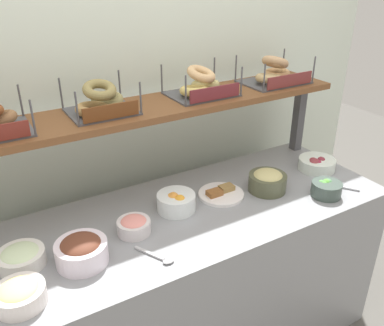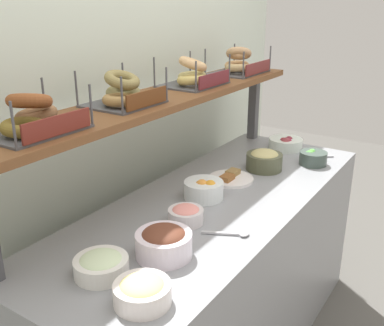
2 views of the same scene
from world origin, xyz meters
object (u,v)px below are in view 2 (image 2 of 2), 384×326
Objects in this scene: bowl_fruit_salad at (204,189)px; bowl_hummus at (264,160)px; serving_plate_white at (231,178)px; bagel_basket_cinnamon_raisin at (32,118)px; bowl_veggie_mix at (313,158)px; bagel_basket_plain at (193,76)px; bowl_egg_salad at (142,291)px; serving_spoon_near_plate at (234,234)px; bagel_basket_everything at (123,93)px; serving_spoon_by_edge at (312,156)px; bagel_basket_sesame at (239,65)px; bowl_lox_spread at (186,214)px; bowl_beet_salad at (286,143)px; bowl_chocolate_spread at (164,242)px; bowl_scallion_spread at (101,265)px.

bowl_hummus is at bearing -8.63° from bowl_fruit_salad.
bowl_hummus is at bearing -17.47° from serving_plate_white.
bowl_veggie_mix is at bearing -19.47° from bagel_basket_cinnamon_raisin.
bagel_basket_plain is (0.94, 0.01, -0.00)m from bagel_basket_cinnamon_raisin.
bowl_hummus reaches higher than bowl_fruit_salad.
bagel_basket_cinnamon_raisin is 0.97× the size of bagel_basket_plain.
bowl_veggie_mix is 1.38m from bowl_egg_salad.
serving_spoon_near_plate is (-0.68, -0.20, -0.04)m from bowl_hummus.
serving_spoon_by_edge is at bearing -24.40° from bagel_basket_everything.
serving_spoon_by_edge is at bearing -15.52° from bowl_fruit_salad.
bagel_basket_sesame reaches higher than bagel_basket_cinnamon_raisin.
serving_spoon_by_edge is at bearing -8.61° from bowl_lox_spread.
bowl_veggie_mix is 0.27m from bowl_beet_salad.
bagel_basket_everything is at bearing 133.13° from bowl_fruit_salad.
bowl_hummus is (0.70, -0.01, 0.02)m from bowl_lox_spread.
bowl_beet_salad is (0.16, 0.22, -0.00)m from bowl_veggie_mix.
bowl_veggie_mix is 0.65m from bagel_basket_sesame.
bagel_basket_plain reaches higher than bowl_chocolate_spread.
bowl_beet_salad is 0.89× the size of serving_plate_white.
bagel_basket_plain is at bearing 16.00° from bowl_scallion_spread.
bowl_fruit_salad is 0.81m from serving_spoon_by_edge.
serving_spoon_by_edge is 0.48× the size of bagel_basket_plain.
bowl_egg_salad is at bearing -166.15° from serving_plate_white.
bagel_basket_sesame is at bearing 85.21° from bowl_veggie_mix.
bowl_lox_spread is 0.86× the size of serving_spoon_near_plate.
bowl_egg_salad is 1.05× the size of serving_spoon_near_plate.
bowl_chocolate_spread is 1.31× the size of serving_spoon_by_edge.
bowl_veggie_mix is at bearing -5.86° from bowl_chocolate_spread.
bowl_fruit_salad is (0.47, 0.14, -0.01)m from bowl_chocolate_spread.
bowl_beet_salad is at bearing -2.42° from bowl_fruit_salad.
bowl_beet_salad is 1.05× the size of bowl_hummus.
bowl_scallion_spread is 0.81× the size of serving_plate_white.
bowl_lox_spread is at bearing -149.50° from bagel_basket_plain.
bowl_fruit_salad is 0.54m from bagel_basket_everything.
bowl_scallion_spread is 1.48m from bagel_basket_sesame.
bowl_veggie_mix reaches higher than bowl_lox_spread.
bowl_chocolate_spread is at bearing -176.08° from bowl_hummus.
bowl_fruit_salad is 0.75m from bowl_egg_salad.
bowl_hummus is 0.34m from serving_spoon_by_edge.
bagel_basket_cinnamon_raisin is (-1.50, 0.26, 0.44)m from bowl_beet_salad.
serving_spoon_near_plate is at bearing -149.95° from serving_plate_white.
bagel_basket_everything is (-0.47, 0.24, 0.47)m from serving_plate_white.
bagel_basket_plain is at bearing 30.50° from bowl_lox_spread.
bowl_lox_spread is 0.21m from serving_spoon_near_plate.
bowl_egg_salad is 0.54× the size of bagel_basket_plain.
serving_spoon_by_edge is at bearing -16.86° from bagel_basket_cinnamon_raisin.
bowl_chocolate_spread is at bearing -153.58° from bagel_basket_plain.
bowl_fruit_salad is 0.56m from bagel_basket_plain.
bagel_basket_plain is (-0.40, 0.49, 0.44)m from bowl_veggie_mix.
bowl_scallion_spread is 0.96× the size of bowl_hummus.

